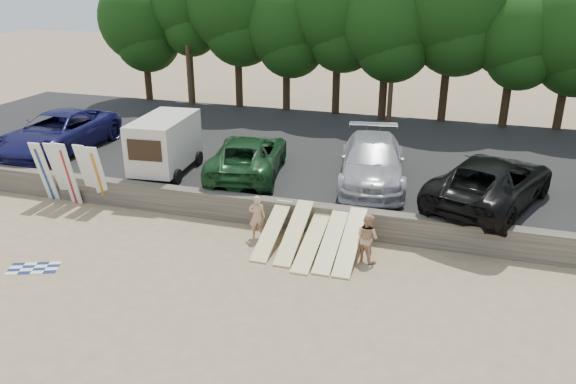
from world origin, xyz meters
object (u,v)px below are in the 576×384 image
at_px(box_trailer, 165,142).
at_px(cooler, 272,228).
at_px(car_2, 372,161).
at_px(beachgoer_b, 367,237).
at_px(car_1, 248,155).
at_px(car_3, 491,181).
at_px(car_0, 58,132).
at_px(beachgoer_a, 257,217).

height_order(box_trailer, cooler, box_trailer).
distance_m(car_2, beachgoer_b, 5.29).
xyz_separation_m(car_1, cooler, (2.24, -3.61, -1.35)).
bearing_deg(cooler, car_1, 118.04).
bearing_deg(car_3, beachgoer_b, 69.44).
height_order(car_0, car_2, car_0).
bearing_deg(cooler, car_0, 157.53).
distance_m(box_trailer, car_2, 8.47).
bearing_deg(car_0, beachgoer_a, -22.06).
bearing_deg(car_1, car_2, 175.67).
bearing_deg(beachgoer_b, beachgoer_a, 25.98).
bearing_deg(car_3, box_trailer, 22.34).
height_order(car_1, cooler, car_1).
relative_size(car_2, car_3, 0.95).
bearing_deg(car_1, box_trailer, 3.20).
xyz_separation_m(car_0, car_3, (18.95, -0.84, -0.01)).
bearing_deg(box_trailer, beachgoer_b, -28.03).
xyz_separation_m(car_1, beachgoer_b, (5.77, -4.62, -0.72)).
bearing_deg(beachgoer_a, beachgoer_b, 156.34).
bearing_deg(car_2, car_3, -22.40).
relative_size(car_2, cooler, 15.99).
bearing_deg(car_2, car_0, 171.53).
xyz_separation_m(car_1, beachgoer_a, (1.91, -4.14, -0.73)).
distance_m(car_1, car_3, 9.43).
bearing_deg(car_2, cooler, -132.84).
bearing_deg(car_0, beachgoer_b, -18.61).
xyz_separation_m(car_2, car_3, (4.40, -1.03, 0.01)).
bearing_deg(box_trailer, cooler, -31.98).
height_order(car_2, beachgoer_a, car_2).
xyz_separation_m(car_2, beachgoer_b, (0.75, -5.18, -0.79)).
bearing_deg(beachgoer_b, car_3, -98.26).
distance_m(beachgoer_b, cooler, 3.72).
height_order(box_trailer, beachgoer_b, box_trailer).
bearing_deg(car_3, cooler, 44.42).
bearing_deg(beachgoer_a, car_2, -139.99).
relative_size(box_trailer, car_3, 0.60).
relative_size(car_2, beachgoer_b, 3.84).
bearing_deg(car_1, car_0, -12.88).
xyz_separation_m(car_0, cooler, (11.77, -3.98, -1.44)).
xyz_separation_m(box_trailer, car_1, (3.32, 0.82, -0.50)).
distance_m(box_trailer, cooler, 6.50).
height_order(beachgoer_a, cooler, beachgoer_a).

